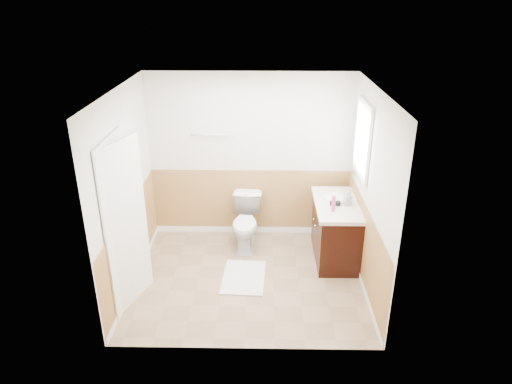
{
  "coord_description": "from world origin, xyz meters",
  "views": [
    {
      "loc": [
        0.2,
        -5.14,
        3.53
      ],
      "look_at": [
        0.1,
        0.25,
        1.15
      ],
      "focal_mm": 32.36,
      "sensor_mm": 36.0,
      "label": 1
    }
  ],
  "objects_px": {
    "toilet": "(246,223)",
    "lotion_bottle": "(334,204)",
    "vanity_cabinet": "(335,232)",
    "soap_dispenser": "(348,198)",
    "bath_mat": "(244,277)"
  },
  "relations": [
    {
      "from": "vanity_cabinet",
      "to": "soap_dispenser",
      "type": "relative_size",
      "value": 5.3
    },
    {
      "from": "toilet",
      "to": "lotion_bottle",
      "type": "distance_m",
      "value": 1.41
    },
    {
      "from": "bath_mat",
      "to": "lotion_bottle",
      "type": "xyz_separation_m",
      "value": [
        1.17,
        0.31,
        0.95
      ]
    },
    {
      "from": "soap_dispenser",
      "to": "bath_mat",
      "type": "bearing_deg",
      "value": -160.18
    },
    {
      "from": "bath_mat",
      "to": "toilet",
      "type": "bearing_deg",
      "value": 90.0
    },
    {
      "from": "toilet",
      "to": "vanity_cabinet",
      "type": "xyz_separation_m",
      "value": [
        1.27,
        -0.28,
        0.02
      ]
    },
    {
      "from": "toilet",
      "to": "lotion_bottle",
      "type": "xyz_separation_m",
      "value": [
        1.17,
        -0.54,
        0.58
      ]
    },
    {
      "from": "soap_dispenser",
      "to": "lotion_bottle",
      "type": "bearing_deg",
      "value": -138.52
    },
    {
      "from": "bath_mat",
      "to": "soap_dispenser",
      "type": "bearing_deg",
      "value": 19.82
    },
    {
      "from": "vanity_cabinet",
      "to": "soap_dispenser",
      "type": "bearing_deg",
      "value": -26.57
    },
    {
      "from": "toilet",
      "to": "lotion_bottle",
      "type": "relative_size",
      "value": 3.48
    },
    {
      "from": "lotion_bottle",
      "to": "soap_dispenser",
      "type": "xyz_separation_m",
      "value": [
        0.22,
        0.19,
        -0.01
      ]
    },
    {
      "from": "vanity_cabinet",
      "to": "lotion_bottle",
      "type": "xyz_separation_m",
      "value": [
        -0.1,
        -0.25,
        0.56
      ]
    },
    {
      "from": "bath_mat",
      "to": "soap_dispenser",
      "type": "relative_size",
      "value": 3.86
    },
    {
      "from": "vanity_cabinet",
      "to": "lotion_bottle",
      "type": "relative_size",
      "value": 5.0
    }
  ]
}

